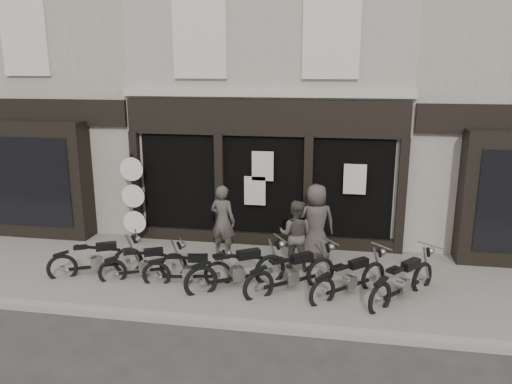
% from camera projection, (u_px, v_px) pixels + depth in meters
% --- Properties ---
extents(ground_plane, '(90.00, 90.00, 0.00)m').
position_uv_depth(ground_plane, '(241.00, 297.00, 10.45)').
color(ground_plane, '#2D2B28').
rests_on(ground_plane, ground).
extents(pavement, '(30.00, 4.20, 0.12)m').
position_uv_depth(pavement, '(249.00, 277.00, 11.30)').
color(pavement, slate).
rests_on(pavement, ground_plane).
extents(kerb, '(30.00, 0.25, 0.13)m').
position_uv_depth(kerb, '(227.00, 323.00, 9.24)').
color(kerb, gray).
rests_on(kerb, ground_plane).
extents(central_building, '(7.30, 6.22, 8.34)m').
position_uv_depth(central_building, '(279.00, 87.00, 15.15)').
color(central_building, '#A49C8C').
rests_on(central_building, ground).
extents(neighbour_left, '(5.60, 6.73, 8.34)m').
position_uv_depth(neighbour_left, '(85.00, 87.00, 16.17)').
color(neighbour_left, gray).
rests_on(neighbour_left, ground).
extents(neighbour_right, '(5.60, 6.73, 8.34)m').
position_uv_depth(neighbour_right, '(503.00, 90.00, 14.04)').
color(neighbour_right, gray).
rests_on(neighbour_right, ground).
extents(motorcycle_0, '(1.92, 1.22, 1.00)m').
position_uv_depth(motorcycle_0, '(97.00, 262.00, 11.29)').
color(motorcycle_0, black).
rests_on(motorcycle_0, ground).
extents(motorcycle_1, '(1.80, 1.09, 0.93)m').
position_uv_depth(motorcycle_1, '(145.00, 266.00, 11.09)').
color(motorcycle_1, black).
rests_on(motorcycle_1, ground).
extents(motorcycle_2, '(1.94, 0.64, 0.94)m').
position_uv_depth(motorcycle_2, '(188.00, 272.00, 10.78)').
color(motorcycle_2, black).
rests_on(motorcycle_2, ground).
extents(motorcycle_3, '(2.04, 1.50, 1.10)m').
position_uv_depth(motorcycle_3, '(238.00, 273.00, 10.58)').
color(motorcycle_3, black).
rests_on(motorcycle_3, ground).
extents(motorcycle_4, '(1.89, 1.58, 1.07)m').
position_uv_depth(motorcycle_4, '(292.00, 276.00, 10.44)').
color(motorcycle_4, black).
rests_on(motorcycle_4, ground).
extents(motorcycle_5, '(1.67, 1.61, 1.00)m').
position_uv_depth(motorcycle_5, '(350.00, 281.00, 10.25)').
color(motorcycle_5, black).
rests_on(motorcycle_5, ground).
extents(motorcycle_6, '(1.59, 1.85, 1.05)m').
position_uv_depth(motorcycle_6, '(403.00, 284.00, 10.06)').
color(motorcycle_6, black).
rests_on(motorcycle_6, ground).
extents(man_left, '(0.74, 0.58, 1.79)m').
position_uv_depth(man_left, '(223.00, 221.00, 12.23)').
color(man_left, '#403A35').
rests_on(man_left, pavement).
extents(man_centre, '(0.87, 0.72, 1.63)m').
position_uv_depth(man_centre, '(296.00, 235.00, 11.47)').
color(man_centre, '#464138').
rests_on(man_centre, pavement).
extents(man_right, '(1.07, 0.86, 1.89)m').
position_uv_depth(man_right, '(316.00, 223.00, 11.91)').
color(man_right, '#403935').
rests_on(man_right, pavement).
extents(advert_sign_post, '(0.62, 0.39, 2.52)m').
position_uv_depth(advert_sign_post, '(134.00, 203.00, 13.02)').
color(advert_sign_post, black).
rests_on(advert_sign_post, ground).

